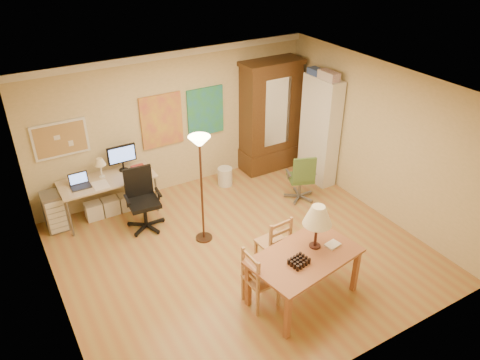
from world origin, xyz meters
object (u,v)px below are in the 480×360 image
dining_table (309,244)px  computer_desk (110,192)px  armoire (270,123)px  office_chair_green (300,187)px  office_chair_black (144,212)px  bookshelf (320,131)px

dining_table → computer_desk: size_ratio=1.00×
dining_table → armoire: bearing=64.5°
dining_table → computer_desk: bearing=117.2°
computer_desk → office_chair_green: size_ratio=1.70×
dining_table → office_chair_green: dining_table is taller
computer_desk → office_chair_black: (0.37, -0.69, -0.16)m
dining_table → armoire: (1.68, 3.51, 0.11)m
dining_table → armoire: size_ratio=0.71×
computer_desk → office_chair_black: 0.80m
dining_table → bookshelf: size_ratio=0.76×
bookshelf → armoire: bearing=120.7°
armoire → bookshelf: size_ratio=1.08×
dining_table → armoire: 3.90m
computer_desk → bookshelf: bearing=-12.0°
bookshelf → dining_table: bearing=-130.8°
office_chair_black → armoire: size_ratio=0.47×
armoire → dining_table: bearing=-115.5°
armoire → computer_desk: bearing=-178.6°
computer_desk → bookshelf: size_ratio=0.76×
dining_table → office_chair_black: size_ratio=1.51×
office_chair_black → bookshelf: size_ratio=0.51×
office_chair_green → armoire: 1.62m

